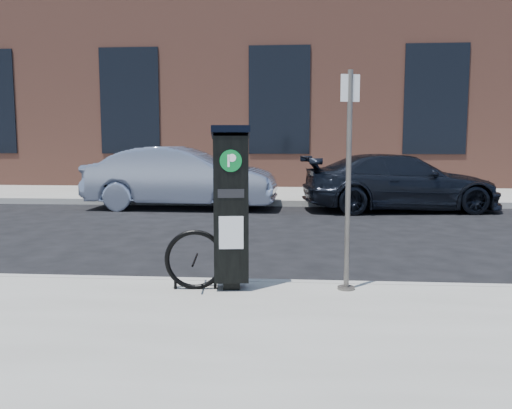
# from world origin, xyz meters

# --- Properties ---
(ground) EXTENTS (120.00, 120.00, 0.00)m
(ground) POSITION_xyz_m (0.00, 0.00, 0.00)
(ground) COLOR black
(ground) RESTS_ON ground
(sidewalk_far) EXTENTS (60.00, 12.00, 0.15)m
(sidewalk_far) POSITION_xyz_m (0.00, 14.00, 0.07)
(sidewalk_far) COLOR gray
(sidewalk_far) RESTS_ON ground
(curb_near) EXTENTS (60.00, 0.12, 0.16)m
(curb_near) POSITION_xyz_m (0.00, -0.02, 0.07)
(curb_near) COLOR #9E9B93
(curb_near) RESTS_ON ground
(curb_far) EXTENTS (60.00, 0.12, 0.16)m
(curb_far) POSITION_xyz_m (0.00, 8.02, 0.07)
(curb_far) COLOR #9E9B93
(curb_far) RESTS_ON ground
(building) EXTENTS (28.00, 10.05, 8.25)m
(building) POSITION_xyz_m (-0.00, 17.00, 4.15)
(building) COLOR brown
(building) RESTS_ON ground
(parking_kiosk) EXTENTS (0.44, 0.40, 1.73)m
(parking_kiosk) POSITION_xyz_m (-0.05, -0.35, 1.04)
(parking_kiosk) COLOR black
(parking_kiosk) RESTS_ON sidewalk_near
(sign_pole) EXTENTS (0.20, 0.18, 2.29)m
(sign_pole) POSITION_xyz_m (1.18, -0.30, 1.29)
(sign_pole) COLOR #625C56
(sign_pole) RESTS_ON sidewalk_near
(bike_rack) EXTENTS (0.65, 0.12, 0.65)m
(bike_rack) POSITION_xyz_m (-0.43, -0.42, 0.46)
(bike_rack) COLOR black
(bike_rack) RESTS_ON sidewalk_near
(car_silver) EXTENTS (4.75, 1.76, 1.55)m
(car_silver) POSITION_xyz_m (-2.26, 7.37, 0.78)
(car_silver) COLOR #838EA7
(car_silver) RESTS_ON ground
(car_dark) EXTENTS (4.95, 2.51, 1.38)m
(car_dark) POSITION_xyz_m (3.13, 7.40, 0.69)
(car_dark) COLOR black
(car_dark) RESTS_ON ground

